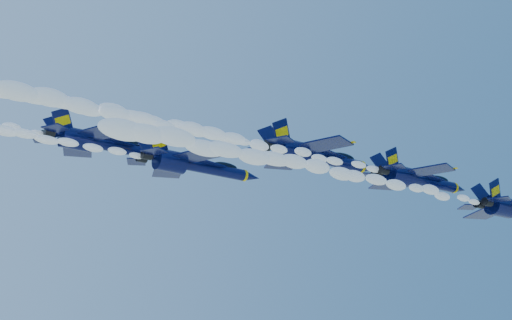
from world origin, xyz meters
TOP-DOWN VIEW (x-y plane):
  - smoke_trail_jet_lead at (-12.44, -10.54)m, footprint 48.94×1.94m
  - jet_second at (6.14, -6.09)m, footprint 15.59×12.79m
  - smoke_trail_jet_second at (-24.99, -6.09)m, footprint 48.94×1.86m
  - jet_third at (-2.95, 2.39)m, footprint 18.47×15.15m
  - smoke_trail_jet_third at (-35.32, 2.39)m, footprint 48.94×2.21m
  - jet_fourth at (-13.23, 14.71)m, footprint 18.38×15.08m
  - jet_fifth at (-23.83, 20.77)m, footprint 18.25×14.97m

SIDE VIEW (x-z plane):
  - smoke_trail_jet_lead at x=-12.44m, z-range 147.13..148.88m
  - smoke_trail_jet_second at x=-24.99m, z-range 150.09..151.77m
  - jet_second at x=6.14m, z-range 148.45..154.25m
  - smoke_trail_jet_third at x=-35.32m, z-range 153.48..155.47m
  - jet_third at x=-2.95m, z-range 151.49..158.35m
  - jet_fourth at x=-13.23m, z-range 151.61..158.44m
  - jet_fifth at x=-23.83m, z-range 154.30..161.08m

